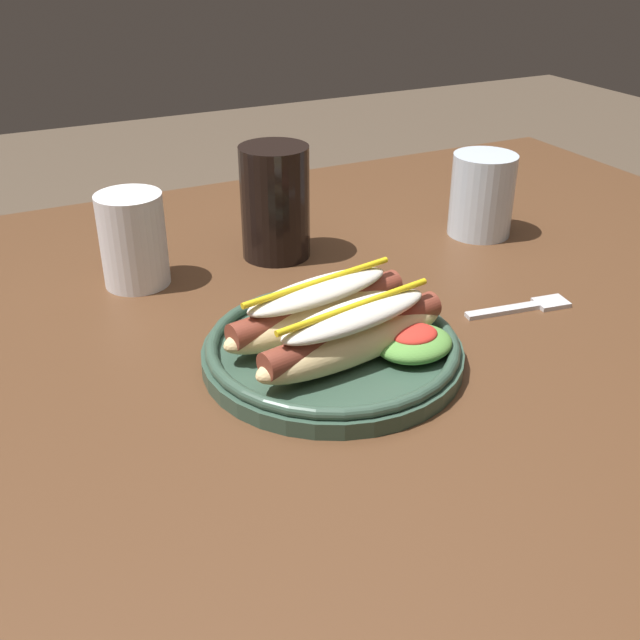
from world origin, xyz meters
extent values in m
cube|color=#51331E|center=(0.00, 0.00, 0.72)|extent=(1.42, 0.94, 0.04)
cylinder|color=#51331E|center=(0.62, 0.38, 0.35)|extent=(0.06, 0.06, 0.70)
cylinder|color=#334C3D|center=(0.00, -0.09, 0.75)|extent=(0.25, 0.25, 0.02)
torus|color=#334C3D|center=(0.00, -0.09, 0.76)|extent=(0.24, 0.24, 0.01)
ellipsoid|color=#E0C184|center=(0.01, -0.12, 0.78)|extent=(0.22, 0.09, 0.04)
cylinder|color=brown|center=(0.01, -0.12, 0.78)|extent=(0.20, 0.06, 0.03)
ellipsoid|color=silver|center=(0.01, -0.12, 0.80)|extent=(0.16, 0.07, 0.02)
cylinder|color=yellow|center=(0.01, -0.12, 0.81)|extent=(0.17, 0.04, 0.01)
ellipsoid|color=#E0C184|center=(0.00, -0.06, 0.78)|extent=(0.22, 0.09, 0.04)
cylinder|color=brown|center=(0.00, -0.06, 0.78)|extent=(0.20, 0.06, 0.03)
ellipsoid|color=silver|center=(0.00, -0.06, 0.80)|extent=(0.16, 0.07, 0.02)
cylinder|color=yellow|center=(0.00, -0.06, 0.81)|extent=(0.17, 0.04, 0.01)
ellipsoid|color=#5B9942|center=(0.06, -0.13, 0.77)|extent=(0.07, 0.06, 0.02)
ellipsoid|color=red|center=(0.06, -0.13, 0.78)|extent=(0.04, 0.04, 0.01)
cube|color=silver|center=(0.21, -0.08, 0.74)|extent=(0.09, 0.02, 0.00)
cube|color=silver|center=(0.27, -0.09, 0.74)|extent=(0.04, 0.03, 0.00)
cylinder|color=black|center=(0.05, 0.17, 0.81)|extent=(0.08, 0.08, 0.14)
cylinder|color=silver|center=(0.32, 0.12, 0.79)|extent=(0.08, 0.08, 0.11)
cylinder|color=white|center=(-0.12, 0.17, 0.79)|extent=(0.07, 0.07, 0.11)
camera|label=1|loc=(-0.28, -0.63, 1.12)|focal=42.38mm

